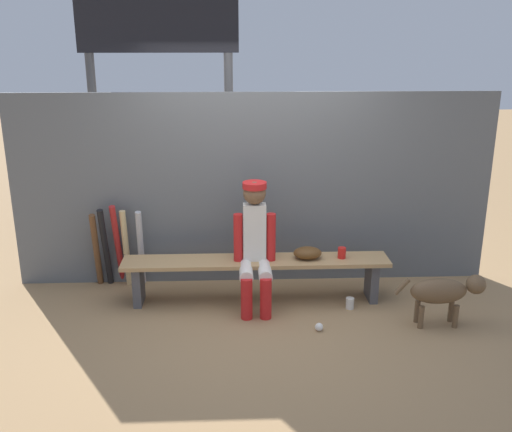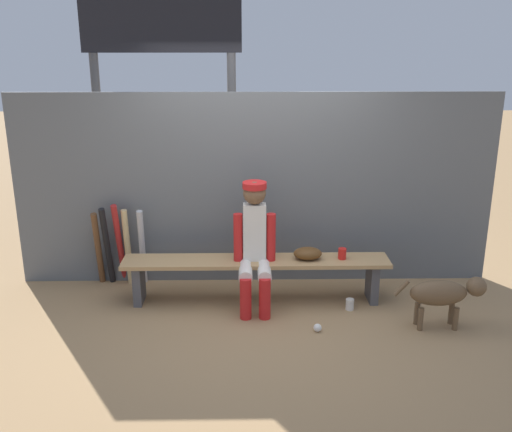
# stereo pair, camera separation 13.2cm
# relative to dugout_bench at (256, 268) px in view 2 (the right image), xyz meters

# --- Properties ---
(ground_plane) EXTENTS (30.00, 30.00, 0.00)m
(ground_plane) POSITION_rel_dugout_bench_xyz_m (0.00, 0.00, -0.35)
(ground_plane) COLOR #9E7A51
(chainlink_fence) EXTENTS (5.01, 0.03, 2.02)m
(chainlink_fence) POSITION_rel_dugout_bench_xyz_m (0.00, 0.53, 0.66)
(chainlink_fence) COLOR #595E63
(chainlink_fence) RESTS_ON ground_plane
(dugout_bench) EXTENTS (2.64, 0.36, 0.45)m
(dugout_bench) POSITION_rel_dugout_bench_xyz_m (0.00, 0.00, 0.00)
(dugout_bench) COLOR tan
(dugout_bench) RESTS_ON ground_plane
(player_seated) EXTENTS (0.41, 0.55, 1.23)m
(player_seated) POSITION_rel_dugout_bench_xyz_m (-0.01, -0.10, 0.31)
(player_seated) COLOR silver
(player_seated) RESTS_ON ground_plane
(baseball_glove) EXTENTS (0.28, 0.20, 0.12)m
(baseball_glove) POSITION_rel_dugout_bench_xyz_m (0.51, 0.00, 0.15)
(baseball_glove) COLOR #593819
(baseball_glove) RESTS_ON dugout_bench
(bat_aluminum_silver) EXTENTS (0.09, 0.23, 0.85)m
(bat_aluminum_silver) POSITION_rel_dugout_bench_xyz_m (-1.19, 0.42, 0.07)
(bat_aluminum_silver) COLOR #B7B7BC
(bat_aluminum_silver) RESTS_ON ground_plane
(bat_wood_natural) EXTENTS (0.09, 0.15, 0.85)m
(bat_wood_natural) POSITION_rel_dugout_bench_xyz_m (-1.35, 0.42, 0.07)
(bat_wood_natural) COLOR tan
(bat_wood_natural) RESTS_ON ground_plane
(bat_aluminum_red) EXTENTS (0.09, 0.28, 0.91)m
(bat_aluminum_red) POSITION_rel_dugout_bench_xyz_m (-1.44, 0.45, 0.10)
(bat_aluminum_red) COLOR #B22323
(bat_aluminum_red) RESTS_ON ground_plane
(bat_aluminum_black) EXTENTS (0.08, 0.26, 0.89)m
(bat_aluminum_black) POSITION_rel_dugout_bench_xyz_m (-1.56, 0.41, 0.09)
(bat_aluminum_black) COLOR black
(bat_aluminum_black) RESTS_ON ground_plane
(bat_wood_dark) EXTENTS (0.09, 0.27, 0.84)m
(bat_wood_dark) POSITION_rel_dugout_bench_xyz_m (-1.65, 0.40, 0.07)
(bat_wood_dark) COLOR brown
(bat_wood_dark) RESTS_ON ground_plane
(baseball) EXTENTS (0.07, 0.07, 0.07)m
(baseball) POSITION_rel_dugout_bench_xyz_m (0.55, -0.65, -0.32)
(baseball) COLOR white
(baseball) RESTS_ON ground_plane
(cup_on_ground) EXTENTS (0.08, 0.08, 0.11)m
(cup_on_ground) POSITION_rel_dugout_bench_xyz_m (0.91, -0.22, -0.30)
(cup_on_ground) COLOR silver
(cup_on_ground) RESTS_ON ground_plane
(cup_on_bench) EXTENTS (0.08, 0.08, 0.11)m
(cup_on_bench) POSITION_rel_dugout_bench_xyz_m (0.85, -0.00, 0.15)
(cup_on_bench) COLOR red
(cup_on_bench) RESTS_ON dugout_bench
(scoreboard) EXTENTS (2.05, 0.27, 3.51)m
(scoreboard) POSITION_rel_dugout_bench_xyz_m (-0.96, 1.39, 2.08)
(scoreboard) COLOR #3F3F42
(scoreboard) RESTS_ON ground_plane
(dog) EXTENTS (0.84, 0.20, 0.49)m
(dog) POSITION_rel_dugout_bench_xyz_m (1.70, -0.58, -0.02)
(dog) COLOR brown
(dog) RESTS_ON ground_plane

